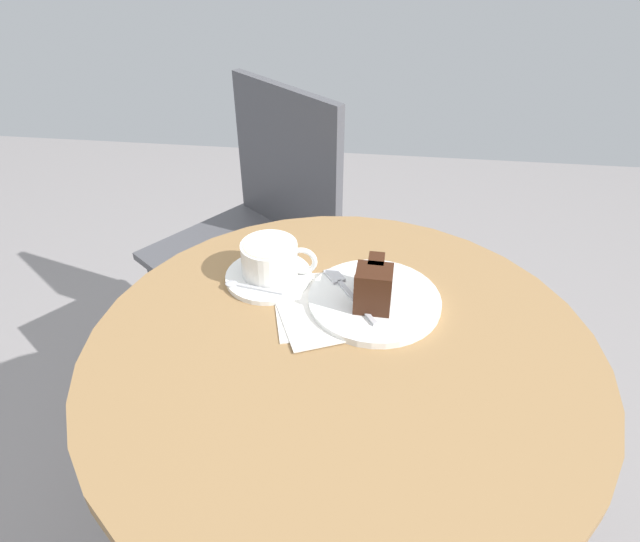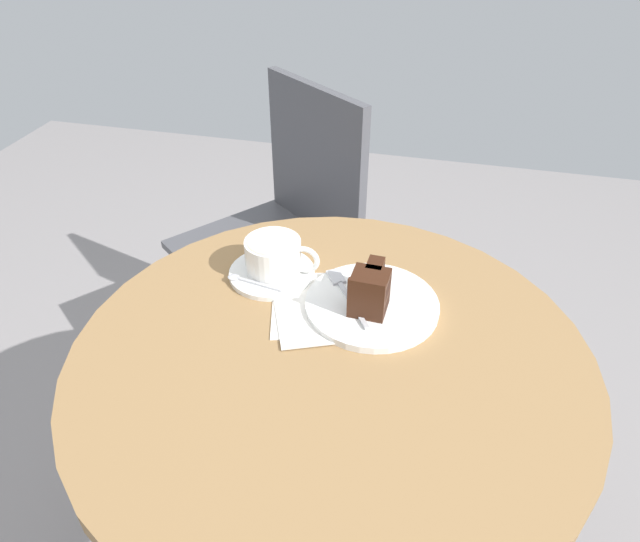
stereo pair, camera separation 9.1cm
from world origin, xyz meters
The scene contains 9 objects.
cafe_table centered at (0.00, 0.00, 0.58)m, with size 0.76×0.76×0.69m.
saucer centered at (-0.14, 0.16, 0.70)m, with size 0.15×0.15×0.01m.
coffee_cup centered at (-0.13, 0.16, 0.73)m, with size 0.13×0.09×0.06m.
teaspoon centered at (-0.17, 0.12, 0.70)m, with size 0.10×0.03×0.00m.
cake_plate centered at (0.04, 0.11, 0.70)m, with size 0.21×0.21×0.01m.
cake_slice centered at (0.04, 0.10, 0.74)m, with size 0.06×0.09×0.07m.
fork centered at (-0.01, 0.12, 0.71)m, with size 0.10×0.14×0.00m.
napkin centered at (-0.03, 0.09, 0.69)m, with size 0.21×0.22×0.00m.
cafe_chair centered at (-0.26, 0.62, 0.51)m, with size 0.53×0.53×0.84m.
Camera 1 is at (0.04, -0.60, 1.27)m, focal length 32.00 mm.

